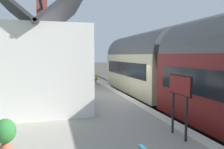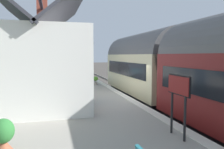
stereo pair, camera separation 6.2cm
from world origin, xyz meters
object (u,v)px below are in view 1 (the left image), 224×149
object	(u,v)px
lamp_post_platform	(91,49)
station_sign_board	(180,90)
train	(177,71)
bench_mid_platform	(63,74)
planter_under_sign	(95,81)
planter_edge_near	(5,136)
station_building	(42,64)
planter_edge_far	(46,77)

from	to	relation	value
lamp_post_platform	station_sign_board	world-z (taller)	lamp_post_platform
train	bench_mid_platform	xyz separation A→B (m)	(10.01, 4.71, -0.84)
bench_mid_platform	lamp_post_platform	xyz separation A→B (m)	(-1.69, -2.12, 2.05)
bench_mid_platform	station_sign_board	xyz separation A→B (m)	(-14.28, -2.18, 0.71)
train	bench_mid_platform	size ratio (longest dim) A/B	11.32
lamp_post_platform	planter_under_sign	bearing A→B (deg)	177.44
bench_mid_platform	planter_edge_near	distance (m)	14.26
station_sign_board	station_building	bearing A→B (deg)	31.48
planter_edge_near	planter_under_sign	size ratio (longest dim) A/B	1.15
planter_edge_far	planter_edge_near	world-z (taller)	planter_edge_near
planter_under_sign	planter_edge_near	bearing A→B (deg)	158.96
train	station_sign_board	size ratio (longest dim) A/B	10.17
station_building	planter_edge_near	bearing A→B (deg)	174.44
train	bench_mid_platform	bearing A→B (deg)	25.21
train	planter_edge_far	xyz separation A→B (m)	(8.57, 6.02, -0.92)
planter_under_sign	bench_mid_platform	bearing A→B (deg)	26.33
planter_edge_far	station_sign_board	size ratio (longest dim) A/B	0.46
train	planter_edge_far	world-z (taller)	train
train	bench_mid_platform	world-z (taller)	train
station_sign_board	lamp_post_platform	bearing A→B (deg)	0.29
bench_mid_platform	lamp_post_platform	world-z (taller)	lamp_post_platform
lamp_post_platform	bench_mid_platform	bearing A→B (deg)	51.39
planter_edge_far	planter_edge_near	xyz separation A→B (m)	(-12.70, 0.56, -0.04)
planter_edge_near	train	bearing A→B (deg)	-57.82
planter_edge_far	station_sign_board	bearing A→B (deg)	-164.81
planter_edge_far	planter_under_sign	size ratio (longest dim) A/B	1.14
bench_mid_platform	planter_under_sign	size ratio (longest dim) A/B	2.21
station_building	lamp_post_platform	xyz separation A→B (m)	(6.87, -3.44, 0.84)
planter_edge_far	planter_under_sign	bearing A→B (deg)	-128.41
planter_edge_near	station_sign_board	distance (m)	4.13
planter_under_sign	station_sign_board	bearing A→B (deg)	-179.05
planter_edge_far	lamp_post_platform	distance (m)	4.04
bench_mid_platform	planter_edge_near	world-z (taller)	bench_mid_platform
station_building	bench_mid_platform	world-z (taller)	station_building
station_building	station_sign_board	bearing A→B (deg)	-148.52
train	planter_under_sign	world-z (taller)	train
planter_edge_far	station_sign_board	distance (m)	13.33
train	bench_mid_platform	distance (m)	11.09
train	station_sign_board	world-z (taller)	train
station_building	train	bearing A→B (deg)	-103.47
train	station_sign_board	distance (m)	4.97
station_building	bench_mid_platform	xyz separation A→B (m)	(8.56, -1.32, -1.21)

